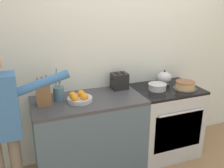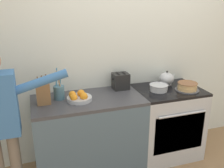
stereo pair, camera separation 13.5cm
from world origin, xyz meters
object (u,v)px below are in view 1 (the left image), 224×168
object	(u,v)px
knife_block	(43,94)
toaster	(119,81)
layer_cake	(185,85)
person_baker	(1,120)
tea_kettle	(164,78)
fruit_bowl	(79,98)
stove_range	(164,120)
utensil_crock	(59,93)
mixing_bowl	(157,87)

from	to	relation	value
knife_block	toaster	world-z (taller)	knife_block
layer_cake	person_baker	bearing A→B (deg)	-177.16
tea_kettle	fruit_bowl	bearing A→B (deg)	-171.33
fruit_bowl	toaster	xyz separation A→B (m)	(0.55, 0.21, 0.06)
stove_range	utensil_crock	bearing A→B (deg)	175.85
person_baker	tea_kettle	bearing A→B (deg)	20.02
layer_cake	mixing_bowl	bearing A→B (deg)	164.25
stove_range	tea_kettle	size ratio (longest dim) A/B	3.94
mixing_bowl	knife_block	distance (m)	1.31
stove_range	toaster	world-z (taller)	toaster
person_baker	fruit_bowl	bearing A→B (deg)	23.14
layer_cake	stove_range	bearing A→B (deg)	149.37
fruit_bowl	toaster	distance (m)	0.59
mixing_bowl	person_baker	bearing A→B (deg)	-173.53
knife_block	utensil_crock	size ratio (longest dim) A/B	0.94
stove_range	layer_cake	bearing A→B (deg)	-30.63
stove_range	person_baker	bearing A→B (deg)	-173.56
toaster	stove_range	bearing A→B (deg)	-19.02
stove_range	fruit_bowl	bearing A→B (deg)	-178.88
tea_kettle	mixing_bowl	distance (m)	0.26
tea_kettle	person_baker	size ratio (longest dim) A/B	0.15
person_baker	layer_cake	bearing A→B (deg)	12.10
knife_block	toaster	bearing A→B (deg)	10.10
tea_kettle	knife_block	distance (m)	1.51
stove_range	mixing_bowl	bearing A→B (deg)	-173.92
layer_cake	mixing_bowl	size ratio (longest dim) A/B	1.27
mixing_bowl	utensil_crock	bearing A→B (deg)	174.55
person_baker	stove_range	bearing A→B (deg)	15.69
fruit_bowl	person_baker	distance (m)	0.78
fruit_bowl	layer_cake	bearing A→B (deg)	-3.88
fruit_bowl	toaster	bearing A→B (deg)	21.02
fruit_bowl	utensil_crock	bearing A→B (deg)	149.22
stove_range	mixing_bowl	size ratio (longest dim) A/B	4.02
stove_range	toaster	bearing A→B (deg)	160.98
person_baker	toaster	bearing A→B (deg)	26.19
fruit_bowl	person_baker	xyz separation A→B (m)	(-0.76, -0.19, -0.03)
tea_kettle	toaster	bearing A→B (deg)	176.69
stove_range	knife_block	distance (m)	1.55
person_baker	utensil_crock	bearing A→B (deg)	37.37
stove_range	person_baker	distance (m)	1.91
layer_cake	fruit_bowl	size ratio (longest dim) A/B	1.06
tea_kettle	toaster	world-z (taller)	toaster
layer_cake	knife_block	distance (m)	1.64
tea_kettle	fruit_bowl	xyz separation A→B (m)	(-1.15, -0.17, -0.04)
utensil_crock	fruit_bowl	world-z (taller)	utensil_crock
utensil_crock	person_baker	world-z (taller)	person_baker
toaster	layer_cake	bearing A→B (deg)	-22.12
toaster	person_baker	size ratio (longest dim) A/B	0.13
layer_cake	tea_kettle	size ratio (longest dim) A/B	1.24
tea_kettle	utensil_crock	distance (m)	1.34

